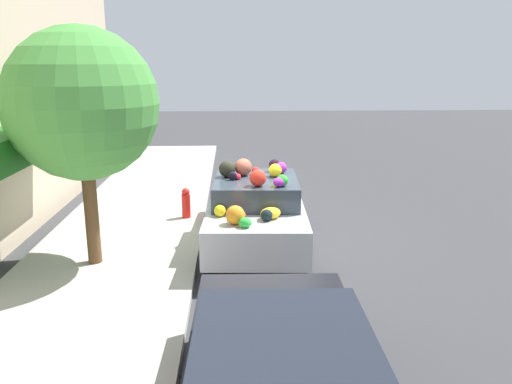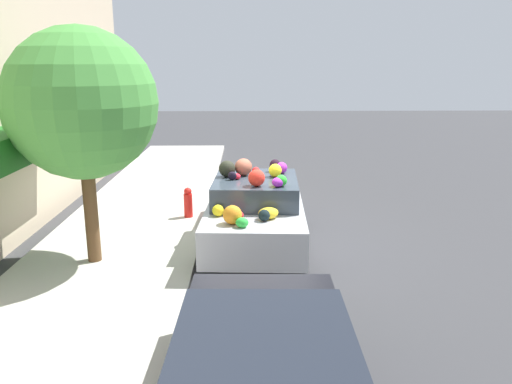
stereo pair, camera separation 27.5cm
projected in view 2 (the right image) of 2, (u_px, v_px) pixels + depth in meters
name	position (u px, v px, depth m)	size (l,w,h in m)	color
ground_plane	(254.00, 245.00, 10.20)	(60.00, 60.00, 0.00)	#38383A
sidewalk_curb	(122.00, 243.00, 10.12)	(24.00, 3.20, 0.14)	#B2ADA3
street_tree	(82.00, 104.00, 8.36)	(2.56, 2.56, 4.09)	brown
fire_hydrant	(188.00, 202.00, 11.53)	(0.20, 0.20, 0.70)	red
art_car	(256.00, 209.00, 9.97)	(4.32, 2.03, 1.77)	#B7BABF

